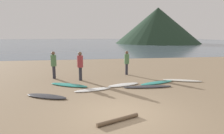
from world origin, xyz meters
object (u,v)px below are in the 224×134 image
object	(u,v)px
surfboard_1	(69,85)
person_2	(80,64)
driftwood_log	(118,120)
surfboard_4	(148,87)
surfboard_0	(47,96)
surfboard_5	(157,83)
surfboard_6	(182,80)
person_0	(127,61)
surfboard_2	(93,90)
surfboard_3	(123,85)
person_1	(54,63)

from	to	relation	value
surfboard_1	person_2	bearing A→B (deg)	91.25
person_2	driftwood_log	size ratio (longest dim) A/B	1.14
surfboard_4	surfboard_0	bearing A→B (deg)	-167.48
surfboard_0	surfboard_5	size ratio (longest dim) A/B	0.88
surfboard_0	surfboard_6	xyz separation A→B (m)	(7.63, 1.93, -0.01)
surfboard_5	person_0	distance (m)	3.06
surfboard_0	surfboard_2	xyz separation A→B (m)	(2.14, 0.79, -0.02)
surfboard_5	person_0	bearing A→B (deg)	95.86
surfboard_3	surfboard_4	xyz separation A→B (m)	(1.19, -0.60, 0.01)
surfboard_1	person_1	bearing A→B (deg)	147.63
surfboard_5	surfboard_2	bearing A→B (deg)	174.39
surfboard_2	person_1	distance (m)	3.94
person_1	driftwood_log	bearing A→B (deg)	19.34
person_0	person_2	size ratio (longest dim) A/B	0.95
surfboard_2	surfboard_5	world-z (taller)	surfboard_5
surfboard_4	surfboard_6	xyz separation A→B (m)	(2.56, 1.05, -0.00)
person_2	surfboard_1	bearing A→B (deg)	-108.68
surfboard_4	driftwood_log	xyz separation A→B (m)	(-2.32, -3.82, 0.03)
surfboard_1	driftwood_log	distance (m)	5.18
surfboard_2	surfboard_4	size ratio (longest dim) A/B	0.73
surfboard_1	driftwood_log	size ratio (longest dim) A/B	1.47
surfboard_5	person_0	xyz separation A→B (m)	(-1.20, 2.66, 0.95)
surfboard_2	surfboard_5	distance (m)	3.86
surfboard_3	surfboard_2	bearing A→B (deg)	-175.35
person_0	person_2	world-z (taller)	person_2
surfboard_6	driftwood_log	world-z (taller)	driftwood_log
surfboard_0	surfboard_3	distance (m)	4.16
surfboard_5	driftwood_log	bearing A→B (deg)	-142.88
surfboard_4	surfboard_1	bearing A→B (deg)	169.24
surfboard_2	person_0	bearing A→B (deg)	39.98
person_0	surfboard_5	bearing A→B (deg)	118.92
surfboard_1	surfboard_3	bearing A→B (deg)	21.87
surfboard_5	surfboard_3	bearing A→B (deg)	166.09
surfboard_5	surfboard_6	distance (m)	1.75
surfboard_2	person_0	distance (m)	4.45
surfboard_2	surfboard_3	distance (m)	1.87
surfboard_1	person_2	xyz separation A→B (m)	(0.64, 1.19, 1.00)
surfboard_1	surfboard_2	xyz separation A→B (m)	(1.28, -1.10, -0.01)
surfboard_1	surfboard_4	distance (m)	4.32
surfboard_3	person_1	bearing A→B (deg)	132.91
surfboard_1	person_1	world-z (taller)	person_1
person_2	surfboard_4	bearing A→B (deg)	-22.14
surfboard_0	driftwood_log	world-z (taller)	driftwood_log
surfboard_0	surfboard_3	world-z (taller)	surfboard_0
person_2	surfboard_5	bearing A→B (deg)	-8.59
surfboard_1	person_0	world-z (taller)	person_0
surfboard_4	surfboard_6	size ratio (longest dim) A/B	1.16
surfboard_1	person_2	distance (m)	1.69
driftwood_log	person_2	bearing A→B (deg)	101.72
person_0	surfboard_4	bearing A→B (deg)	100.75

